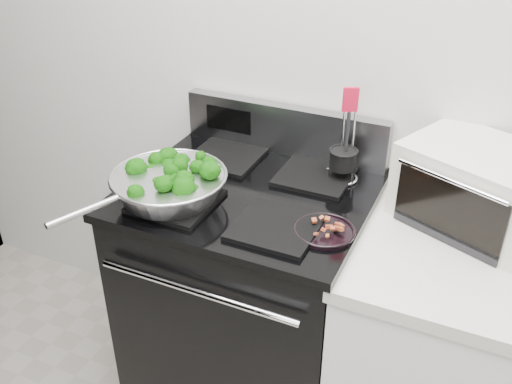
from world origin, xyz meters
The scene contains 8 objects.
back_wall centered at (0.00, 1.75, 1.35)m, with size 4.00×0.02×2.70m, color silver.
gas_range centered at (-0.30, 1.41, 0.49)m, with size 0.79×0.69×1.13m.
counter centered at (0.39, 1.41, 0.46)m, with size 0.62×0.68×0.92m.
skillet centered at (-0.50, 1.25, 1.01)m, with size 0.37×0.56×0.08m.
broccoli_pile centered at (-0.50, 1.25, 1.03)m, with size 0.29×0.29×0.10m, color black, non-canonical shape.
bacon_plate centered at (0.00, 1.28, 0.97)m, with size 0.18×0.18×0.04m.
utensil_holder centered at (-0.05, 1.60, 1.01)m, with size 0.11×0.11×0.33m.
toaster_oven centered at (0.38, 1.57, 1.04)m, with size 0.51×0.46×0.24m.
Camera 1 is at (0.39, -0.04, 1.89)m, focal length 40.00 mm.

